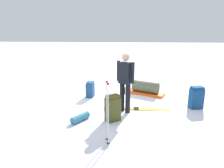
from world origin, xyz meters
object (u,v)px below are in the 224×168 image
backpack_large_dark (90,89)px  backpack_bright (113,108)px  sleeping_mat_rolled (80,118)px  backpack_small_spare (196,98)px  thermos_bottle (124,91)px  skier_standing (125,80)px  ski_pair_near (136,109)px  ski_poles_planted_near (108,111)px  gear_sled (146,88)px

backpack_large_dark → backpack_bright: 2.11m
backpack_large_dark → sleeping_mat_rolled: (-1.98, -0.13, -0.18)m
backpack_small_spare → thermos_bottle: backpack_small_spare is taller
skier_standing → ski_pair_near: size_ratio=0.86×
thermos_bottle → ski_pair_near: bearing=-164.5°
backpack_bright → backpack_small_spare: size_ratio=1.02×
backpack_small_spare → sleeping_mat_rolled: size_ratio=1.24×
skier_standing → sleeping_mat_rolled: (-0.73, 1.14, -0.86)m
ski_pair_near → backpack_large_dark: backpack_large_dark is taller
skier_standing → ski_poles_planted_near: size_ratio=1.28×
skier_standing → backpack_large_dark: skier_standing is taller
ski_pair_near → thermos_bottle: thermos_bottle is taller
sleeping_mat_rolled → thermos_bottle: 2.62m
skier_standing → backpack_large_dark: bearing=45.3°
ski_pair_near → thermos_bottle: 1.52m
backpack_bright → gear_sled: backpack_bright is taller
ski_pair_near → sleeping_mat_rolled: (-0.93, 1.48, 0.08)m
skier_standing → backpack_bright: bearing=154.9°
ski_pair_near → backpack_large_dark: 1.93m
skier_standing → backpack_bright: skier_standing is taller
ski_pair_near → backpack_small_spare: (0.25, -1.79, 0.32)m
backpack_small_spare → gear_sled: size_ratio=0.48×
ski_poles_planted_near → sleeping_mat_rolled: bearing=39.4°
backpack_small_spare → thermos_bottle: bearing=61.2°
ski_poles_planted_near → thermos_bottle: (3.41, -0.24, -0.61)m
skier_standing → thermos_bottle: size_ratio=6.54×
skier_standing → thermos_bottle: (1.66, 0.06, -0.82)m
backpack_large_dark → gear_sled: 2.04m
backpack_small_spare → backpack_bright: bearing=114.0°
backpack_large_dark → ski_poles_planted_near: bearing=-162.2°
backpack_large_dark → skier_standing: bearing=-134.7°
backpack_bright → ski_poles_planted_near: 1.18m
thermos_bottle → skier_standing: bearing=-177.8°
backpack_bright → ski_pair_near: bearing=-37.7°
backpack_small_spare → sleeping_mat_rolled: backpack_small_spare is taller
sleeping_mat_rolled → ski_poles_planted_near: bearing=-140.6°
ski_pair_near → sleeping_mat_rolled: 1.75m
ski_poles_planted_near → gear_sled: size_ratio=0.94×
backpack_bright → gear_sled: (2.35, -1.02, -0.12)m
backpack_bright → thermos_bottle: bearing=-5.8°
backpack_bright → gear_sled: bearing=-23.4°
skier_standing → backpack_large_dark: 1.90m
backpack_large_dark → backpack_bright: size_ratio=0.80×
backpack_bright → gear_sled: size_ratio=0.49×
backpack_large_dark → thermos_bottle: bearing=-70.9°
skier_standing → gear_sled: skier_standing is taller
skier_standing → ski_pair_near: skier_standing is taller
ski_pair_near → gear_sled: size_ratio=1.39×
backpack_bright → backpack_small_spare: 2.66m
ski_poles_planted_near → thermos_bottle: 3.47m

